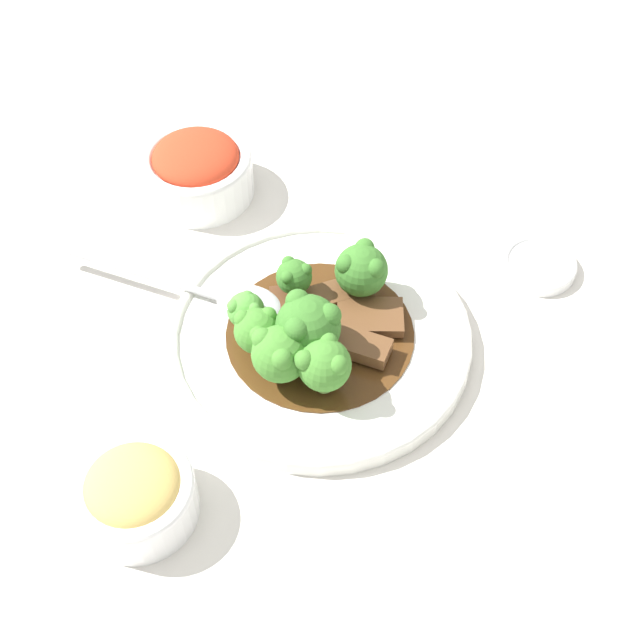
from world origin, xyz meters
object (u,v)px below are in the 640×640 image
beef_strip_2 (349,343)px  broccoli_floret_2 (280,353)px  sauce_dish (539,265)px  broccoli_floret_5 (257,330)px  broccoli_floret_6 (324,364)px  broccoli_floret_3 (246,310)px  beef_strip_1 (370,317)px  broccoli_floret_1 (294,276)px  side_bowl_kimchi (197,169)px  broccoli_floret_0 (361,269)px  side_bowl_appetizer (135,494)px  broccoli_floret_4 (308,326)px  serving_spoon (229,298)px  main_plate (320,337)px  beef_strip_0 (293,318)px  beef_strip_3 (324,295)px

beef_strip_2 → broccoli_floret_2: 0.07m
broccoli_floret_2 → sauce_dish: size_ratio=0.76×
broccoli_floret_5 → broccoli_floret_6: size_ratio=0.84×
broccoli_floret_3 → broccoli_floret_5: (-0.02, -0.02, 0.00)m
beef_strip_1 → broccoli_floret_1: broccoli_floret_1 is taller
beef_strip_2 → broccoli_floret_3: bearing=86.2°
beef_strip_1 → broccoli_floret_3: bearing=104.5°
side_bowl_kimchi → broccoli_floret_0: bearing=-122.6°
broccoli_floret_2 → broccoli_floret_6: (-0.00, -0.04, 0.00)m
side_bowl_kimchi → side_bowl_appetizer: side_bowl_kimchi is taller
broccoli_floret_1 → sauce_dish: size_ratio=0.61×
beef_strip_2 → broccoli_floret_4: (-0.01, 0.03, 0.03)m
broccoli_floret_3 → sauce_dish: 0.29m
broccoli_floret_3 → broccoli_floret_4: size_ratio=0.59×
broccoli_floret_4 → serving_spoon: 0.10m
broccoli_floret_1 → broccoli_floret_3: bearing=140.3°
main_plate → broccoli_floret_6: bearing=-165.4°
beef_strip_0 → broccoli_floret_6: bearing=-147.6°
broccoli_floret_4 → broccoli_floret_5: 0.05m
serving_spoon → beef_strip_3: bearing=-75.6°
beef_strip_1 → beef_strip_3: 0.05m
beef_strip_3 → broccoli_floret_6: 0.10m
broccoli_floret_0 → beef_strip_1: bearing=-155.6°
beef_strip_2 → broccoli_floret_3: 0.09m
broccoli_floret_6 → broccoli_floret_5: bearing=65.9°
beef_strip_1 → broccoli_floret_6: size_ratio=1.22×
broccoli_floret_6 → side_bowl_appetizer: bearing=137.1°
broccoli_floret_5 → serving_spoon: broccoli_floret_5 is taller
broccoli_floret_2 → broccoli_floret_5: broccoli_floret_2 is taller
main_plate → serving_spoon: size_ratio=1.18×
serving_spoon → side_bowl_appetizer: 0.21m
beef_strip_1 → beef_strip_2: (-0.03, 0.01, 0.00)m
broccoli_floret_3 → side_bowl_appetizer: broccoli_floret_3 is taller
broccoli_floret_6 → serving_spoon: broccoli_floret_6 is taller
beef_strip_1 → broccoli_floret_4: (-0.05, 0.05, 0.03)m
broccoli_floret_5 → broccoli_floret_6: broccoli_floret_6 is taller
beef_strip_1 → broccoli_floret_4: 0.07m
broccoli_floret_5 → side_bowl_appetizer: size_ratio=0.48×
serving_spoon → side_bowl_kimchi: side_bowl_kimchi is taller
serving_spoon → side_bowl_kimchi: bearing=25.4°
side_bowl_kimchi → beef_strip_0: bearing=-140.8°
beef_strip_2 → broccoli_floret_3: size_ratio=1.98×
broccoli_floret_6 → serving_spoon: 0.13m
main_plate → broccoli_floret_5: (-0.03, 0.05, 0.03)m
main_plate → sauce_dish: bearing=-55.7°
main_plate → broccoli_floret_3: (-0.01, 0.06, 0.03)m
broccoli_floret_2 → side_bowl_appetizer: size_ratio=0.58×
broccoli_floret_1 → broccoli_floret_2: 0.09m
beef_strip_1 → broccoli_floret_1: size_ratio=1.48×
beef_strip_0 → broccoli_floret_2: 0.07m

